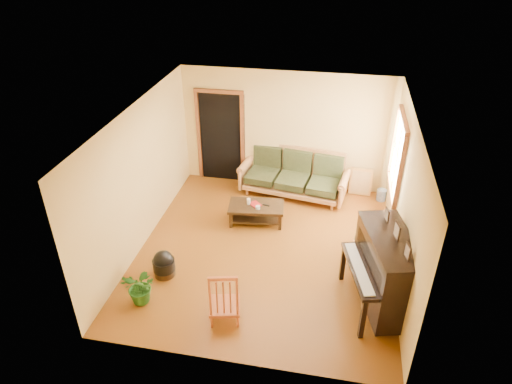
% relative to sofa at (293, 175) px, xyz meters
% --- Properties ---
extents(floor, '(5.00, 5.00, 0.00)m').
position_rel_sofa_xyz_m(floor, '(-0.25, -2.06, -0.49)').
color(floor, '#5A2E0B').
rests_on(floor, ground).
extents(doorway, '(1.08, 0.16, 2.05)m').
position_rel_sofa_xyz_m(doorway, '(-1.70, 0.42, 0.54)').
color(doorway, black).
rests_on(doorway, floor).
extents(window, '(0.12, 1.36, 1.46)m').
position_rel_sofa_xyz_m(window, '(1.96, -0.76, 1.01)').
color(window, white).
rests_on(window, right_wall).
extents(sofa, '(2.38, 1.28, 0.97)m').
position_rel_sofa_xyz_m(sofa, '(0.00, 0.00, 0.00)').
color(sofa, '#9F673A').
rests_on(sofa, floor).
extents(coffee_table, '(1.13, 0.70, 0.39)m').
position_rel_sofa_xyz_m(coffee_table, '(-0.58, -1.19, -0.29)').
color(coffee_table, black).
rests_on(coffee_table, floor).
extents(armchair, '(0.85, 0.88, 0.77)m').
position_rel_sofa_xyz_m(armchair, '(1.62, -1.84, -0.10)').
color(armchair, '#9F673A').
rests_on(armchair, floor).
extents(piano, '(1.19, 1.62, 1.28)m').
position_rel_sofa_xyz_m(piano, '(1.75, -3.06, 0.16)').
color(piano, black).
rests_on(piano, floor).
extents(footstool, '(0.38, 0.38, 0.36)m').
position_rel_sofa_xyz_m(footstool, '(-1.81, -3.04, -0.31)').
color(footstool, black).
rests_on(footstool, floor).
extents(red_chair, '(0.55, 0.58, 0.96)m').
position_rel_sofa_xyz_m(red_chair, '(-0.57, -3.79, -0.00)').
color(red_chair, '#923E1A').
rests_on(red_chair, floor).
extents(leaning_frame, '(0.48, 0.15, 0.64)m').
position_rel_sofa_xyz_m(leaning_frame, '(1.44, 0.28, -0.17)').
color(leaning_frame, '#C08940').
rests_on(leaning_frame, floor).
extents(ceramic_crock, '(0.22, 0.22, 0.25)m').
position_rel_sofa_xyz_m(ceramic_crock, '(1.89, 0.12, -0.36)').
color(ceramic_crock, '#34559C').
rests_on(ceramic_crock, floor).
extents(potted_plant, '(0.66, 0.62, 0.60)m').
position_rel_sofa_xyz_m(potted_plant, '(-1.92, -3.70, -0.19)').
color(potted_plant, '#205317').
rests_on(potted_plant, floor).
extents(book, '(0.28, 0.28, 0.02)m').
position_rel_sofa_xyz_m(book, '(-0.66, -1.24, -0.09)').
color(book, maroon).
rests_on(book, coffee_table).
extents(candle, '(0.08, 0.08, 0.12)m').
position_rel_sofa_xyz_m(candle, '(-0.74, -1.18, -0.04)').
color(candle, white).
rests_on(candle, coffee_table).
extents(glass_jar, '(0.12, 0.12, 0.06)m').
position_rel_sofa_xyz_m(glass_jar, '(-0.53, -1.31, -0.07)').
color(glass_jar, silver).
rests_on(glass_jar, coffee_table).
extents(remote, '(0.14, 0.07, 0.01)m').
position_rel_sofa_xyz_m(remote, '(-0.39, -1.16, -0.09)').
color(remote, black).
rests_on(remote, coffee_table).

